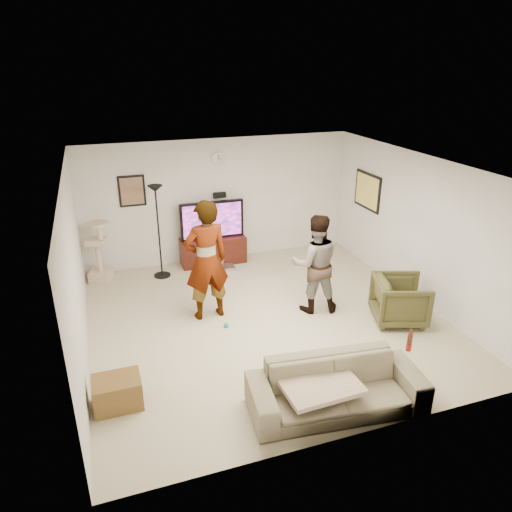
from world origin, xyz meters
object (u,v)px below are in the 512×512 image
object	(u,v)px
floor_lamp	(159,233)
person_right	(315,264)
sofa	(337,387)
beer_bottle	(409,342)
tv_stand	(213,250)
side_table	(118,392)
cat_tree	(98,252)
armchair	(400,300)
person_left	(206,261)
tv	(212,220)

from	to	relation	value
floor_lamp	person_right	world-z (taller)	floor_lamp
sofa	beer_bottle	distance (m)	1.06
tv_stand	side_table	bearing A→B (deg)	-119.37
side_table	person_right	bearing A→B (deg)	23.37
person_right	side_table	size ratio (longest dim) A/B	2.93
beer_bottle	floor_lamp	bearing A→B (deg)	117.91
side_table	cat_tree	bearing A→B (deg)	90.83
armchair	side_table	xyz separation A→B (m)	(-4.42, -0.62, -0.18)
cat_tree	person_left	world-z (taller)	person_left
cat_tree	sofa	world-z (taller)	cat_tree
tv_stand	side_table	xyz separation A→B (m)	(-2.18, -3.87, -0.09)
armchair	floor_lamp	bearing A→B (deg)	67.89
armchair	side_table	world-z (taller)	armchair
cat_tree	side_table	world-z (taller)	cat_tree
person_right	armchair	distance (m)	1.46
beer_bottle	side_table	size ratio (longest dim) A/B	0.44
cat_tree	armchair	xyz separation A→B (m)	(4.47, -3.13, -0.22)
floor_lamp	tv_stand	bearing A→B (deg)	15.00
tv_stand	cat_tree	world-z (taller)	cat_tree
tv	person_left	bearing A→B (deg)	-106.40
sofa	person_right	bearing A→B (deg)	77.27
armchair	side_table	distance (m)	4.47
person_left	sofa	distance (m)	2.91
tv_stand	tv	world-z (taller)	tv
cat_tree	beer_bottle	bearing A→B (deg)	-53.08
side_table	sofa	bearing A→B (deg)	-19.99
sofa	armchair	world-z (taller)	armchair
side_table	armchair	bearing A→B (deg)	8.01
person_left	side_table	bearing A→B (deg)	42.78
beer_bottle	side_table	distance (m)	3.60
person_right	armchair	size ratio (longest dim) A/B	2.06
person_left	beer_bottle	size ratio (longest dim) A/B	7.91
cat_tree	armchair	distance (m)	5.47
floor_lamp	person_left	xyz separation A→B (m)	(0.49, -1.81, 0.09)
cat_tree	person_right	world-z (taller)	person_right
person_left	sofa	bearing A→B (deg)	103.19
tv	floor_lamp	bearing A→B (deg)	-165.00
cat_tree	beer_bottle	distance (m)	5.83
person_left	armchair	world-z (taller)	person_left
tv_stand	tv	size ratio (longest dim) A/B	1.03
tv	sofa	bearing A→B (deg)	-86.35
tv_stand	person_left	size ratio (longest dim) A/B	0.67
floor_lamp	armchair	bearing A→B (deg)	-41.45
person_right	side_table	bearing A→B (deg)	37.23
tv	armchair	size ratio (longest dim) A/B	1.59
floor_lamp	person_left	world-z (taller)	person_left
cat_tree	person_left	size ratio (longest dim) A/B	0.60
beer_bottle	side_table	xyz separation A→B (m)	(-3.45, 0.90, -0.55)
person_right	sofa	bearing A→B (deg)	84.84
tv_stand	tv	distance (m)	0.66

